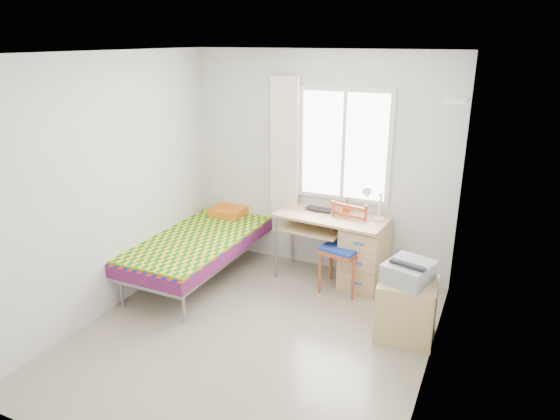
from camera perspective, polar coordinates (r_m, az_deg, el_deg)
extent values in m
plane|color=#BCAD93|center=(4.96, -3.12, -14.05)|extent=(3.50, 3.50, 0.00)
plane|color=white|center=(4.16, -3.79, 17.51)|extent=(3.50, 3.50, 0.00)
plane|color=silver|center=(5.93, 4.53, 5.27)|extent=(3.20, 0.00, 3.20)
plane|color=silver|center=(5.30, -18.91, 2.60)|extent=(0.00, 3.50, 3.50)
plane|color=silver|center=(3.94, 17.63, -2.85)|extent=(0.00, 3.50, 3.50)
cube|color=white|center=(5.76, 7.34, 7.32)|extent=(1.10, 0.04, 1.30)
cube|color=white|center=(5.75, 7.31, 7.30)|extent=(1.00, 0.02, 1.20)
cube|color=white|center=(5.75, 7.30, 7.29)|extent=(0.04, 0.02, 1.20)
cube|color=white|center=(5.99, 0.53, 6.94)|extent=(0.35, 0.05, 1.70)
cube|color=white|center=(5.12, 19.54, 11.73)|extent=(0.20, 0.32, 0.03)
cube|color=gray|center=(5.95, -9.03, -4.50)|extent=(0.96, 2.08, 0.06)
cube|color=red|center=(5.92, -9.07, -3.76)|extent=(1.00, 2.10, 0.15)
cube|color=yellow|center=(5.87, -9.22, -3.08)|extent=(0.98, 1.98, 0.03)
cube|color=tan|center=(6.66, -4.42, 0.76)|extent=(0.99, 0.06, 0.57)
cube|color=orange|center=(6.47, -5.95, -0.18)|extent=(0.42, 0.36, 0.10)
cylinder|color=gray|center=(5.60, -17.68, -8.91)|extent=(0.04, 0.04, 0.33)
cylinder|color=gray|center=(6.59, -1.58, -3.63)|extent=(0.04, 0.04, 0.33)
cube|color=tan|center=(5.72, 5.90, -0.81)|extent=(1.31, 0.68, 0.03)
cube|color=tan|center=(5.76, 9.64, -5.07)|extent=(0.49, 0.59, 0.76)
cube|color=tan|center=(5.85, 3.71, -1.99)|extent=(0.81, 0.60, 0.02)
cylinder|color=gray|center=(5.86, -0.47, -4.34)|extent=(0.03, 0.03, 0.76)
cylinder|color=gray|center=(6.27, 1.38, -2.75)|extent=(0.03, 0.03, 0.76)
cube|color=#A2381F|center=(5.60, 7.14, -4.59)|extent=(0.51, 0.51, 0.04)
cube|color=#1B3897|center=(5.59, 7.16, -4.29)|extent=(0.48, 0.48, 0.04)
cube|color=#A2381F|center=(5.66, 7.86, -1.13)|extent=(0.38, 0.11, 0.42)
cylinder|color=#A2381F|center=(5.59, 4.57, -7.23)|extent=(0.03, 0.03, 0.48)
cylinder|color=#A2381F|center=(5.72, 9.55, -4.09)|extent=(0.04, 0.04, 0.97)
cube|color=tan|center=(4.94, 14.24, -10.95)|extent=(0.56, 0.51, 0.58)
cube|color=tan|center=(4.91, 11.26, -9.09)|extent=(0.04, 0.43, 0.21)
cube|color=tan|center=(5.03, 11.08, -11.52)|extent=(0.04, 0.43, 0.21)
cube|color=#A3A6AB|center=(4.79, 14.50, -6.83)|extent=(0.48, 0.52, 0.18)
cube|color=black|center=(4.75, 14.59, -5.85)|extent=(0.38, 0.43, 0.02)
imported|color=black|center=(5.83, 4.27, -0.07)|extent=(0.35, 0.24, 0.03)
cylinder|color=orange|center=(5.76, 7.61, 0.01)|extent=(0.10, 0.10, 0.11)
cylinder|color=white|center=(5.64, 11.23, -1.06)|extent=(0.10, 0.10, 0.03)
cylinder|color=white|center=(5.59, 11.33, 0.40)|extent=(0.02, 0.12, 0.28)
cylinder|color=white|center=(5.47, 11.02, 1.63)|extent=(0.13, 0.25, 0.12)
cone|color=white|center=(5.39, 9.96, 1.77)|extent=(0.15, 0.16, 0.13)
imported|color=gray|center=(5.82, 3.76, -2.30)|extent=(0.19, 0.25, 0.02)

